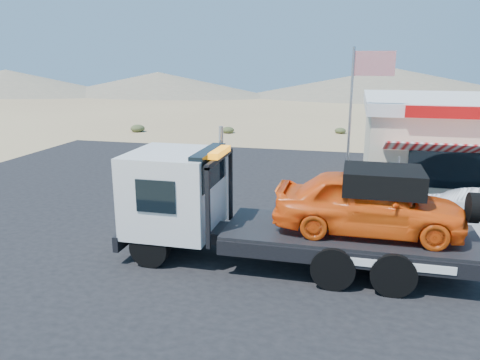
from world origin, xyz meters
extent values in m
plane|color=#997A57|center=(0.00, 0.00, 0.00)|extent=(120.00, 120.00, 0.00)
cube|color=black|center=(2.00, 3.00, 0.01)|extent=(32.00, 24.00, 0.02)
cylinder|color=black|center=(-0.39, -2.82, 0.57)|extent=(1.10, 0.33, 1.10)
cylinder|color=black|center=(-0.39, -0.61, 0.57)|extent=(1.10, 0.33, 1.10)
cylinder|color=black|center=(4.56, -2.82, 0.57)|extent=(1.10, 0.61, 1.10)
cylinder|color=black|center=(4.56, -0.61, 0.57)|extent=(1.10, 0.61, 1.10)
cylinder|color=black|center=(6.00, -2.82, 0.57)|extent=(1.10, 0.61, 1.10)
cylinder|color=black|center=(6.00, -0.61, 0.57)|extent=(1.10, 0.61, 1.10)
cube|color=black|center=(3.68, -1.72, 0.74)|extent=(9.04, 1.10, 0.33)
cube|color=silver|center=(-0.06, -1.72, 1.89)|extent=(2.42, 2.59, 2.31)
cube|color=black|center=(0.98, -1.72, 2.67)|extent=(0.39, 2.20, 0.99)
cube|color=black|center=(1.31, -1.72, 1.84)|extent=(0.11, 2.42, 2.20)
cube|color=orange|center=(1.31, -1.72, 3.11)|extent=(0.28, 1.32, 0.17)
cube|color=black|center=(4.90, -1.72, 1.04)|extent=(6.61, 2.53, 0.17)
imported|color=#FF5811|center=(5.34, -1.72, 1.95)|extent=(4.85, 1.95, 1.65)
cube|color=black|center=(5.67, -1.72, 2.58)|extent=(1.98, 1.65, 0.61)
cube|color=beige|center=(10.50, 9.00, 1.72)|extent=(10.00, 8.00, 3.40)
cube|color=red|center=(8.00, 4.74, 3.67)|extent=(2.60, 0.12, 0.45)
cylinder|color=#99999E|center=(6.50, 3.30, 1.12)|extent=(0.08, 0.08, 2.20)
cylinder|color=#99999E|center=(4.70, 4.50, 3.02)|extent=(0.10, 0.10, 6.00)
cube|color=#B20C14|center=(5.45, 4.50, 5.42)|extent=(1.50, 0.02, 0.90)
ellipsoid|color=#394324|center=(-11.59, 19.65, 0.30)|extent=(1.11, 1.11, 0.60)
ellipsoid|color=#394324|center=(-4.53, 20.70, 0.25)|extent=(0.94, 0.94, 0.51)
ellipsoid|color=#394324|center=(3.88, 22.58, 0.23)|extent=(0.85, 0.85, 0.46)
cone|color=#726B59|center=(-25.00, 55.00, 1.75)|extent=(36.00, 36.00, 3.50)
cone|color=#726B59|center=(10.00, 58.00, 2.10)|extent=(44.00, 44.00, 4.20)
cone|color=#726B59|center=(-50.00, 52.00, 1.90)|extent=(40.00, 40.00, 3.80)
camera|label=1|loc=(4.85, -13.85, 5.62)|focal=35.00mm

